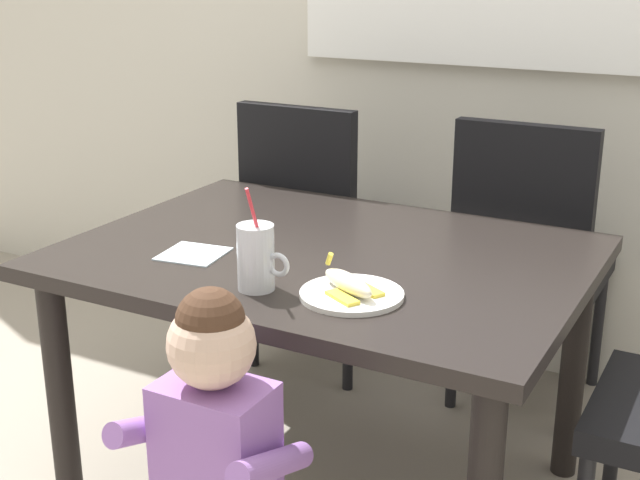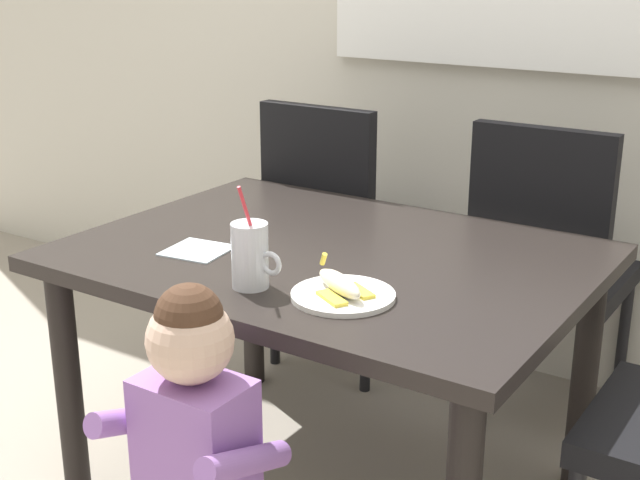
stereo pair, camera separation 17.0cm
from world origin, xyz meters
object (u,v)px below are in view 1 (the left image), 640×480
milk_cup (256,261)px  snack_plate (352,295)px  toddler_standing (215,438)px  paper_napkin (193,254)px  dining_chair_left (314,222)px  peeled_banana (349,284)px  dining_chair_right (528,251)px  dining_table (326,284)px

milk_cup → snack_plate: bearing=15.5°
toddler_standing → paper_napkin: bearing=129.7°
dining_chair_left → peeled_banana: (0.59, -0.91, 0.19)m
dining_chair_right → milk_cup: size_ratio=3.89×
dining_chair_left → snack_plate: (0.60, -0.91, 0.17)m
snack_plate → dining_table: bearing=128.1°
dining_chair_left → peeled_banana: dining_chair_left is taller
toddler_standing → peeled_banana: bearing=75.5°
dining_chair_left → paper_napkin: size_ratio=6.40×
dining_table → snack_plate: size_ratio=5.61×
peeled_banana → paper_napkin: bearing=171.8°
dining_chair_left → milk_cup: bearing=111.8°
dining_chair_left → toddler_standing: bearing=110.8°
dining_chair_left → paper_napkin: (0.12, -0.85, 0.16)m
dining_chair_right → milk_cup: dining_chair_right is taller
dining_table → paper_napkin: bearing=-145.4°
milk_cup → dining_chair_left: bearing=111.8°
dining_table → dining_chair_left: bearing=121.2°
dining_table → dining_chair_right: size_ratio=1.34×
peeled_banana → toddler_standing: bearing=-104.5°
toddler_standing → snack_plate: bearing=74.8°
dining_chair_right → toddler_standing: (-0.24, -1.35, -0.02)m
snack_plate → peeled_banana: peeled_banana is taller
dining_table → snack_plate: (0.20, -0.25, 0.10)m
dining_chair_left → toddler_standing: (0.49, -1.29, -0.02)m
dining_chair_right → toddler_standing: 1.37m
milk_cup → snack_plate: size_ratio=1.07×
peeled_banana → dining_chair_right: bearing=81.6°
dining_table → toddler_standing: size_ratio=1.54×
dining_chair_left → dining_chair_right: bearing=-175.8°
milk_cup → paper_napkin: bearing=155.4°
toddler_standing → paper_napkin: 0.61m
milk_cup → peeled_banana: size_ratio=1.45×
snack_plate → dining_chair_left: bearing=123.2°
peeled_banana → dining_chair_left: bearing=122.9°
dining_chair_right → snack_plate: bearing=81.9°
milk_cup → paper_napkin: milk_cup is taller
dining_table → paper_napkin: size_ratio=8.60×
dining_table → peeled_banana: peeled_banana is taller
milk_cup → peeled_banana: (0.20, 0.05, -0.04)m
dining_chair_right → snack_plate: 0.99m
dining_table → peeled_banana: size_ratio=7.60×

